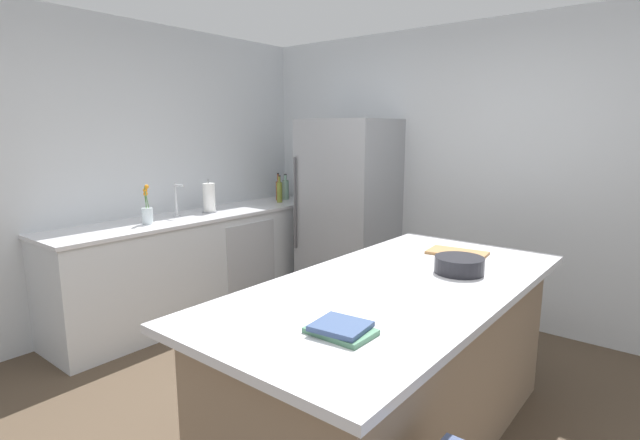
# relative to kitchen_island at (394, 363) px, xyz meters

# --- Properties ---
(ground_plane) EXTENTS (7.20, 7.20, 0.00)m
(ground_plane) POSITION_rel_kitchen_island_xyz_m (-0.30, -0.15, -0.46)
(ground_plane) COLOR #4C3D2D
(wall_rear) EXTENTS (6.00, 0.10, 2.60)m
(wall_rear) POSITION_rel_kitchen_island_xyz_m (-0.30, 2.10, 0.84)
(wall_rear) COLOR silver
(wall_rear) RESTS_ON ground_plane
(wall_left) EXTENTS (0.10, 6.00, 2.60)m
(wall_left) POSITION_rel_kitchen_island_xyz_m (-2.75, -0.15, 0.84)
(wall_left) COLOR silver
(wall_left) RESTS_ON ground_plane
(counter_run_left) EXTENTS (0.64, 2.79, 0.92)m
(counter_run_left) POSITION_rel_kitchen_island_xyz_m (-2.40, 0.57, 0.01)
(counter_run_left) COLOR silver
(counter_run_left) RESTS_ON ground_plane
(kitchen_island) EXTENTS (1.09, 2.27, 0.90)m
(kitchen_island) POSITION_rel_kitchen_island_xyz_m (0.00, 0.00, 0.00)
(kitchen_island) COLOR #8E755B
(kitchen_island) RESTS_ON ground_plane
(refrigerator) EXTENTS (0.83, 0.73, 1.79)m
(refrigerator) POSITION_rel_kitchen_island_xyz_m (-1.53, 1.70, 0.44)
(refrigerator) COLOR #93969B
(refrigerator) RESTS_ON ground_plane
(sink_faucet) EXTENTS (0.15, 0.05, 0.30)m
(sink_faucet) POSITION_rel_kitchen_island_xyz_m (-2.44, 0.37, 0.63)
(sink_faucet) COLOR silver
(sink_faucet) RESTS_ON counter_run_left
(flower_vase) EXTENTS (0.09, 0.09, 0.33)m
(flower_vase) POSITION_rel_kitchen_island_xyz_m (-2.34, 0.01, 0.56)
(flower_vase) COLOR silver
(flower_vase) RESTS_ON counter_run_left
(paper_towel_roll) EXTENTS (0.14, 0.14, 0.31)m
(paper_towel_roll) POSITION_rel_kitchen_island_xyz_m (-2.40, 0.69, 0.60)
(paper_towel_roll) COLOR gray
(paper_towel_roll) RESTS_ON counter_run_left
(wine_bottle) EXTENTS (0.06, 0.06, 0.35)m
(wine_bottle) POSITION_rel_kitchen_island_xyz_m (-2.33, 1.84, 0.61)
(wine_bottle) COLOR #19381E
(wine_bottle) RESTS_ON counter_run_left
(gin_bottle) EXTENTS (0.07, 0.07, 0.28)m
(gin_bottle) POSITION_rel_kitchen_island_xyz_m (-2.43, 1.76, 0.58)
(gin_bottle) COLOR #8CB79E
(gin_bottle) RESTS_ON counter_run_left
(vinegar_bottle) EXTENTS (0.05, 0.05, 0.30)m
(vinegar_bottle) POSITION_rel_kitchen_island_xyz_m (-2.45, 1.66, 0.58)
(vinegar_bottle) COLOR #994C23
(vinegar_bottle) RESTS_ON counter_run_left
(olive_oil_bottle) EXTENTS (0.06, 0.06, 0.29)m
(olive_oil_bottle) POSITION_rel_kitchen_island_xyz_m (-2.33, 1.56, 0.58)
(olive_oil_bottle) COLOR olive
(olive_oil_bottle) RESTS_ON counter_run_left
(cookbook_stack) EXTENTS (0.25, 0.21, 0.04)m
(cookbook_stack) POSITION_rel_kitchen_island_xyz_m (0.15, -0.69, 0.47)
(cookbook_stack) COLOR #4C7F60
(cookbook_stack) RESTS_ON kitchen_island
(mixing_bowl) EXTENTS (0.27, 0.27, 0.09)m
(mixing_bowl) POSITION_rel_kitchen_island_xyz_m (0.18, 0.37, 0.49)
(mixing_bowl) COLOR black
(mixing_bowl) RESTS_ON kitchen_island
(cutting_board) EXTENTS (0.38, 0.25, 0.02)m
(cutting_board) POSITION_rel_kitchen_island_xyz_m (0.00, 0.76, 0.45)
(cutting_board) COLOR #9E7042
(cutting_board) RESTS_ON kitchen_island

